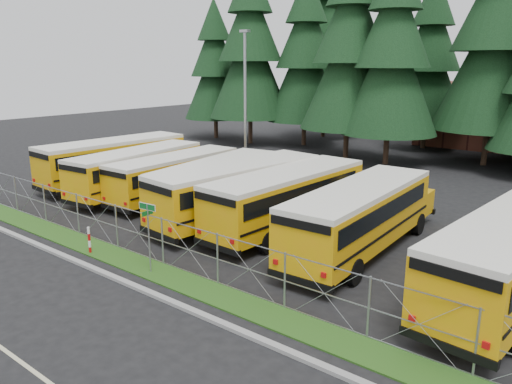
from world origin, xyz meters
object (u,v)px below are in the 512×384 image
Objects in this scene: bus_3 at (221,185)px; light_standard at (245,99)px; bus_5 at (292,200)px; bus_1 at (142,172)px; bus_6 at (363,219)px; bus_4 at (244,192)px; bus_0 at (119,162)px; bus_2 at (179,177)px; street_sign at (148,223)px; striped_bollard at (89,240)px.

bus_3 is 1.05× the size of light_standard.
bus_5 is 13.26m from light_standard.
light_standard reaches higher than bus_1.
bus_4 is at bearing 176.31° from bus_6.
bus_5 is (5.00, -0.34, 0.08)m from bus_3.
light_standard reaches higher than bus_0.
bus_3 is at bearing -0.49° from bus_1.
bus_2 is at bearing -80.68° from light_standard.
bus_3 is at bearing 2.20° from bus_0.
bus_0 is at bearing -122.11° from light_standard.
bus_3 is 0.94× the size of bus_6.
bus_0 is 11.75m from bus_4.
bus_4 reaches higher than bus_1.
street_sign reaches higher than bus_3.
bus_1 reaches higher than striped_bollard.
bus_4 is (11.71, -1.00, -0.00)m from bus_0.
bus_0 is 18.54m from bus_6.
bus_2 is at bearing 177.36° from bus_4.
bus_2 is 3.44m from bus_3.
bus_5 is 4.03× the size of street_sign.
bus_5 is at bearing 58.78° from striped_bollard.
bus_2 is at bearing 131.00° from street_sign.
bus_6 is at bearing 0.04° from bus_0.
light_standard is (-6.99, 8.53, 3.98)m from bus_4.
light_standard is (-4.69, 7.76, 4.10)m from bus_3.
bus_5 is 4.13m from bus_6.
bus_5 is at bearing 14.86° from bus_4.
bus_4 is 2.74m from bus_5.
bus_0 is 14.43m from bus_5.
street_sign is 0.28× the size of light_standard.
bus_6 reaches higher than bus_3.
bus_0 is 15.58m from street_sign.
bus_1 reaches higher than bus_3.
bus_5 is (14.42, -0.58, -0.04)m from bus_0.
street_sign reaches higher than bus_2.
bus_3 is 9.13m from bus_6.
bus_5 is 1.00× the size of bus_6.
light_standard is at bearing 145.43° from bus_6.
street_sign is at bearing -96.76° from bus_5.
bus_6 is 9.47× the size of striped_bollard.
street_sign is 3.90m from striped_bollard.
light_standard is (4.72, 7.53, 3.98)m from bus_0.
street_sign is 18.31m from light_standard.
bus_0 is 1.09× the size of bus_3.
street_sign is at bearing -73.06° from bus_4.
bus_0 is at bearing 177.16° from bus_2.
bus_0 reaches higher than street_sign.
street_sign is at bearing -62.11° from light_standard.
bus_4 is (5.73, -0.87, 0.17)m from bus_2.
bus_0 is at bearing 161.55° from bus_1.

